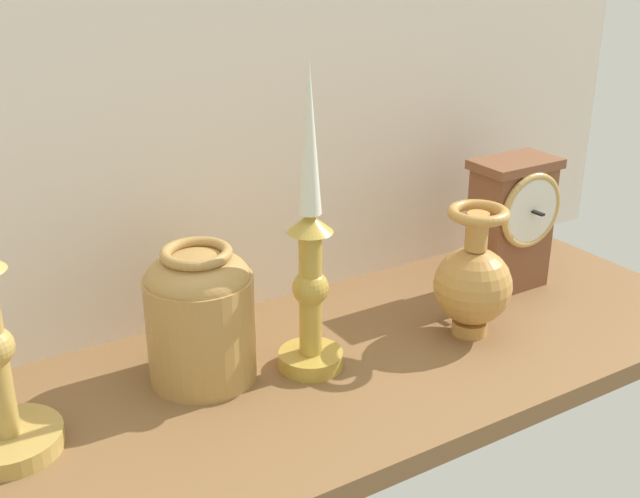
{
  "coord_description": "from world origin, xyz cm",
  "views": [
    {
      "loc": [
        -40.86,
        -64.56,
        45.5
      ],
      "look_at": [
        -0.85,
        0.0,
        14.0
      ],
      "focal_mm": 44.72,
      "sensor_mm": 36.0,
      "label": 1
    }
  ],
  "objects_px": {
    "candlestick_tall_center": "(310,266)",
    "brass_vase_bulbous": "(473,280)",
    "brass_vase_jar": "(200,312)",
    "mantel_clock": "(512,222)"
  },
  "relations": [
    {
      "from": "candlestick_tall_center",
      "to": "brass_vase_bulbous",
      "type": "xyz_separation_m",
      "value": [
        0.2,
        -0.03,
        -0.05
      ]
    },
    {
      "from": "brass_vase_jar",
      "to": "mantel_clock",
      "type": "bearing_deg",
      "value": -0.42
    },
    {
      "from": "candlestick_tall_center",
      "to": "brass_vase_jar",
      "type": "xyz_separation_m",
      "value": [
        -0.11,
        0.04,
        -0.04
      ]
    },
    {
      "from": "mantel_clock",
      "to": "brass_vase_jar",
      "type": "xyz_separation_m",
      "value": [
        -0.44,
        0.0,
        -0.01
      ]
    },
    {
      "from": "mantel_clock",
      "to": "candlestick_tall_center",
      "type": "height_order",
      "value": "candlestick_tall_center"
    },
    {
      "from": "brass_vase_bulbous",
      "to": "mantel_clock",
      "type": "bearing_deg",
      "value": 29.41
    },
    {
      "from": "mantel_clock",
      "to": "candlestick_tall_center",
      "type": "relative_size",
      "value": 0.52
    },
    {
      "from": "mantel_clock",
      "to": "brass_vase_jar",
      "type": "distance_m",
      "value": 0.44
    },
    {
      "from": "candlestick_tall_center",
      "to": "brass_vase_jar",
      "type": "distance_m",
      "value": 0.12
    },
    {
      "from": "brass_vase_bulbous",
      "to": "brass_vase_jar",
      "type": "bearing_deg",
      "value": 165.94
    }
  ]
}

